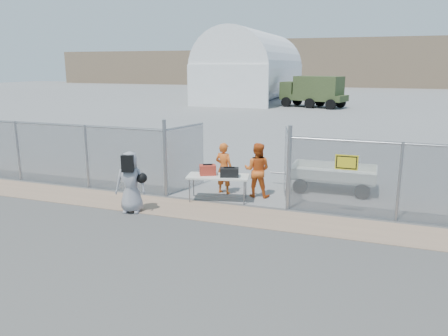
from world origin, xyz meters
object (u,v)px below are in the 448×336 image
at_px(folding_table, 218,188).
at_px(security_worker_left, 224,168).
at_px(utility_trailer, 333,177).
at_px(visitor, 131,182).
at_px(security_worker_right, 257,170).

relative_size(folding_table, security_worker_left, 1.11).
height_order(security_worker_left, utility_trailer, security_worker_left).
xyz_separation_m(visitor, utility_trailer, (5.28, 4.29, -0.45)).
bearing_deg(security_worker_left, visitor, 66.03).
xyz_separation_m(security_worker_left, visitor, (-1.90, -2.65, 0.04)).
bearing_deg(folding_table, visitor, -149.19).
height_order(security_worker_right, utility_trailer, security_worker_right).
relative_size(security_worker_left, utility_trailer, 0.47).
distance_m(folding_table, security_worker_left, 0.93).
bearing_deg(security_worker_left, utility_trailer, -142.41).
relative_size(folding_table, utility_trailer, 0.53).
distance_m(security_worker_left, utility_trailer, 3.77).
bearing_deg(visitor, folding_table, 26.77).
bearing_deg(security_worker_right, security_worker_left, -0.94).
bearing_deg(utility_trailer, security_worker_right, -144.50).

